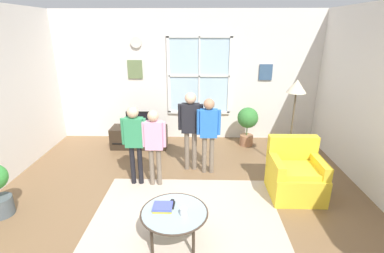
{
  "coord_description": "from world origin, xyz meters",
  "views": [
    {
      "loc": [
        0.28,
        -3.39,
        2.46
      ],
      "look_at": [
        0.18,
        0.61,
        1.05
      ],
      "focal_mm": 26.33,
      "sensor_mm": 36.0,
      "label": 1
    }
  ],
  "objects_px": {
    "potted_plant_by_window": "(248,122)",
    "remote_near_cup": "(173,205)",
    "coffee_table": "(174,213)",
    "person_pink_shirt": "(154,140)",
    "cup": "(184,212)",
    "tv_stand": "(139,137)",
    "person_black_shirt": "(191,123)",
    "person_blue_shirt": "(209,128)",
    "book_stack": "(163,207)",
    "floor_lamp": "(296,96)",
    "person_green_shirt": "(134,137)",
    "television": "(138,119)",
    "armchair": "(295,175)",
    "remote_near_books": "(171,203)"
  },
  "relations": [
    {
      "from": "coffee_table",
      "to": "cup",
      "type": "xyz_separation_m",
      "value": [
        0.12,
        -0.06,
        0.07
      ]
    },
    {
      "from": "remote_near_cup",
      "to": "potted_plant_by_window",
      "type": "distance_m",
      "value": 3.19
    },
    {
      "from": "book_stack",
      "to": "person_green_shirt",
      "type": "xyz_separation_m",
      "value": [
        -0.6,
        1.27,
        0.39
      ]
    },
    {
      "from": "remote_near_cup",
      "to": "person_blue_shirt",
      "type": "relative_size",
      "value": 0.1
    },
    {
      "from": "remote_near_cup",
      "to": "tv_stand",
      "type": "bearing_deg",
      "value": 109.76
    },
    {
      "from": "television",
      "to": "coffee_table",
      "type": "bearing_deg",
      "value": -70.55
    },
    {
      "from": "tv_stand",
      "to": "armchair",
      "type": "height_order",
      "value": "armchair"
    },
    {
      "from": "person_pink_shirt",
      "to": "remote_near_cup",
      "type": "bearing_deg",
      "value": -71.44
    },
    {
      "from": "person_blue_shirt",
      "to": "television",
      "type": "bearing_deg",
      "value": 142.65
    },
    {
      "from": "television",
      "to": "remote_near_books",
      "type": "relative_size",
      "value": 3.58
    },
    {
      "from": "potted_plant_by_window",
      "to": "floor_lamp",
      "type": "relative_size",
      "value": 0.52
    },
    {
      "from": "television",
      "to": "floor_lamp",
      "type": "bearing_deg",
      "value": -18.44
    },
    {
      "from": "person_black_shirt",
      "to": "potted_plant_by_window",
      "type": "relative_size",
      "value": 1.68
    },
    {
      "from": "person_blue_shirt",
      "to": "book_stack",
      "type": "bearing_deg",
      "value": -109.16
    },
    {
      "from": "tv_stand",
      "to": "book_stack",
      "type": "distance_m",
      "value": 2.93
    },
    {
      "from": "coffee_table",
      "to": "person_pink_shirt",
      "type": "height_order",
      "value": "person_pink_shirt"
    },
    {
      "from": "coffee_table",
      "to": "cup",
      "type": "height_order",
      "value": "cup"
    },
    {
      "from": "floor_lamp",
      "to": "potted_plant_by_window",
      "type": "bearing_deg",
      "value": 116.64
    },
    {
      "from": "person_green_shirt",
      "to": "person_blue_shirt",
      "type": "bearing_deg",
      "value": 19.22
    },
    {
      "from": "remote_near_books",
      "to": "potted_plant_by_window",
      "type": "xyz_separation_m",
      "value": [
        1.38,
        2.84,
        0.12
      ]
    },
    {
      "from": "cup",
      "to": "person_green_shirt",
      "type": "relative_size",
      "value": 0.07
    },
    {
      "from": "coffee_table",
      "to": "person_pink_shirt",
      "type": "distance_m",
      "value": 1.42
    },
    {
      "from": "tv_stand",
      "to": "remote_near_books",
      "type": "distance_m",
      "value": 2.85
    },
    {
      "from": "potted_plant_by_window",
      "to": "remote_near_cup",
      "type": "bearing_deg",
      "value": -115.13
    },
    {
      "from": "coffee_table",
      "to": "remote_near_cup",
      "type": "bearing_deg",
      "value": 101.5
    },
    {
      "from": "person_green_shirt",
      "to": "person_black_shirt",
      "type": "height_order",
      "value": "person_black_shirt"
    },
    {
      "from": "cup",
      "to": "person_blue_shirt",
      "type": "relative_size",
      "value": 0.07
    },
    {
      "from": "television",
      "to": "armchair",
      "type": "xyz_separation_m",
      "value": [
        2.77,
        -1.77,
        -0.31
      ]
    },
    {
      "from": "remote_near_books",
      "to": "person_green_shirt",
      "type": "distance_m",
      "value": 1.41
    },
    {
      "from": "person_black_shirt",
      "to": "cup",
      "type": "bearing_deg",
      "value": -90.57
    },
    {
      "from": "person_pink_shirt",
      "to": "floor_lamp",
      "type": "distance_m",
      "value": 2.46
    },
    {
      "from": "television",
      "to": "book_stack",
      "type": "relative_size",
      "value": 2.21
    },
    {
      "from": "person_green_shirt",
      "to": "remote_near_cup",
      "type": "bearing_deg",
      "value": -59.5
    },
    {
      "from": "book_stack",
      "to": "armchair",
      "type": "bearing_deg",
      "value": 28.31
    },
    {
      "from": "remote_near_books",
      "to": "person_green_shirt",
      "type": "bearing_deg",
      "value": 120.36
    },
    {
      "from": "armchair",
      "to": "book_stack",
      "type": "height_order",
      "value": "armchair"
    },
    {
      "from": "coffee_table",
      "to": "cup",
      "type": "bearing_deg",
      "value": -26.57
    },
    {
      "from": "coffee_table",
      "to": "person_pink_shirt",
      "type": "xyz_separation_m",
      "value": [
        -0.42,
        1.29,
        0.41
      ]
    },
    {
      "from": "remote_near_books",
      "to": "person_blue_shirt",
      "type": "bearing_deg",
      "value": 72.36
    },
    {
      "from": "person_blue_shirt",
      "to": "floor_lamp",
      "type": "relative_size",
      "value": 0.82
    },
    {
      "from": "person_green_shirt",
      "to": "floor_lamp",
      "type": "height_order",
      "value": "floor_lamp"
    },
    {
      "from": "remote_near_cup",
      "to": "person_pink_shirt",
      "type": "xyz_separation_m",
      "value": [
        -0.39,
        1.17,
        0.38
      ]
    },
    {
      "from": "television",
      "to": "potted_plant_by_window",
      "type": "xyz_separation_m",
      "value": [
        2.33,
        0.16,
        -0.09
      ]
    },
    {
      "from": "tv_stand",
      "to": "person_green_shirt",
      "type": "bearing_deg",
      "value": -79.95
    },
    {
      "from": "tv_stand",
      "to": "person_black_shirt",
      "type": "bearing_deg",
      "value": -41.01
    },
    {
      "from": "armchair",
      "to": "book_stack",
      "type": "distance_m",
      "value": 2.16
    },
    {
      "from": "person_blue_shirt",
      "to": "person_pink_shirt",
      "type": "relative_size",
      "value": 1.06
    },
    {
      "from": "book_stack",
      "to": "person_green_shirt",
      "type": "height_order",
      "value": "person_green_shirt"
    },
    {
      "from": "television",
      "to": "floor_lamp",
      "type": "xyz_separation_m",
      "value": [
        2.9,
        -0.97,
        0.75
      ]
    },
    {
      "from": "book_stack",
      "to": "television",
      "type": "bearing_deg",
      "value": 107.24
    }
  ]
}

